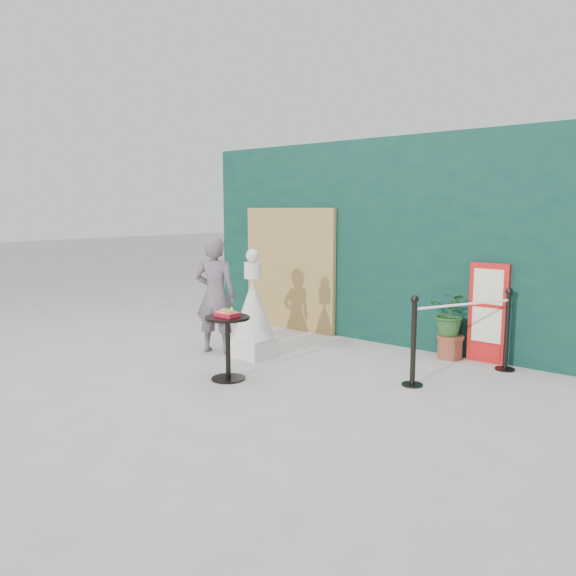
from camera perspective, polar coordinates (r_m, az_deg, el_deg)
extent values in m
plane|color=#ADAAA5|center=(6.41, -6.94, -10.07)|extent=(60.00, 60.00, 0.00)
cube|color=#092C27|center=(8.58, 8.34, 4.72)|extent=(6.00, 0.30, 3.00)
cube|color=tan|center=(9.26, 0.16, 1.94)|extent=(1.80, 0.08, 2.00)
imported|color=slate|center=(7.80, -7.37, -0.70)|extent=(0.70, 0.60, 1.61)
cube|color=red|center=(7.69, 19.66, -2.42)|extent=(0.50, 0.06, 1.30)
cube|color=beige|center=(7.61, 19.69, 0.13)|extent=(0.38, 0.02, 0.45)
cube|color=beige|center=(7.69, 19.52, -3.56)|extent=(0.38, 0.02, 0.45)
cube|color=red|center=(7.76, 19.39, -6.09)|extent=(0.38, 0.02, 0.18)
cube|color=white|center=(7.64, -3.53, -5.99)|extent=(0.49, 0.49, 0.27)
cone|color=silver|center=(7.53, -3.56, -2.04)|extent=(0.57, 0.57, 0.80)
cylinder|color=silver|center=(7.46, -3.60, 1.81)|extent=(0.23, 0.23, 0.21)
sphere|color=silver|center=(7.44, -3.61, 3.31)|extent=(0.18, 0.18, 0.18)
cylinder|color=black|center=(6.71, -6.08, -9.12)|extent=(0.40, 0.40, 0.02)
cylinder|color=black|center=(6.62, -6.12, -6.22)|extent=(0.06, 0.06, 0.72)
cylinder|color=black|center=(6.54, -6.17, -3.03)|extent=(0.52, 0.52, 0.03)
cube|color=red|center=(6.53, -6.18, -2.69)|extent=(0.26, 0.19, 0.05)
cube|color=red|center=(6.52, -6.18, -2.45)|extent=(0.24, 0.17, 0.00)
cube|color=#E19652|center=(6.56, -6.36, -2.27)|extent=(0.15, 0.14, 0.02)
cube|color=gold|center=(6.47, -6.00, -2.40)|extent=(0.13, 0.13, 0.02)
cone|color=yellow|center=(6.54, -5.75, -2.13)|extent=(0.06, 0.06, 0.06)
cylinder|color=#974031|center=(7.84, 16.13, -5.92)|extent=(0.32, 0.32, 0.27)
cylinder|color=brown|center=(7.81, 16.17, -4.81)|extent=(0.36, 0.36, 0.04)
imported|color=#255223|center=(7.75, 16.27, -2.51)|extent=(0.53, 0.46, 0.59)
cylinder|color=black|center=(6.60, 12.50, -9.56)|extent=(0.24, 0.24, 0.02)
cylinder|color=black|center=(6.48, 12.63, -5.59)|extent=(0.06, 0.06, 0.96)
sphere|color=black|center=(6.38, 12.77, -1.14)|extent=(0.09, 0.09, 0.09)
cylinder|color=black|center=(7.54, 21.16, -7.69)|extent=(0.24, 0.24, 0.02)
cylinder|color=black|center=(7.44, 21.34, -4.20)|extent=(0.06, 0.06, 0.96)
sphere|color=black|center=(7.35, 21.54, -0.30)|extent=(0.09, 0.09, 0.09)
cylinder|color=white|center=(6.86, 17.43, -1.60)|extent=(0.63, 1.31, 0.03)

